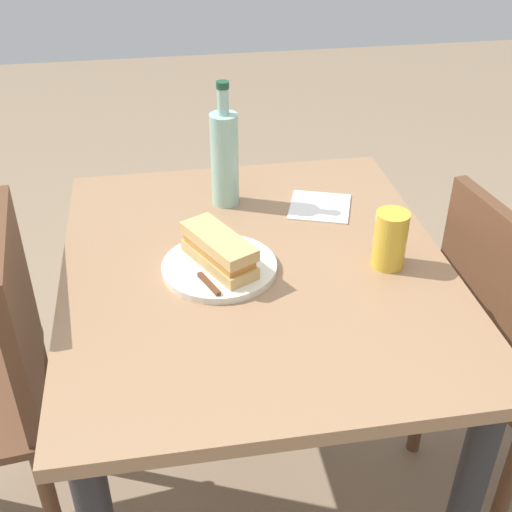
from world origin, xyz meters
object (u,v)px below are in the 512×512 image
(baguette_sandwich_near, at_px, (219,250))
(beer_glass, at_px, (390,239))
(plate_near, at_px, (219,267))
(water_bottle, at_px, (225,157))
(knife_near, at_px, (200,274))
(dining_table, at_px, (256,315))

(baguette_sandwich_near, bearing_deg, beer_glass, -96.09)
(plate_near, relative_size, water_bottle, 0.79)
(plate_near, distance_m, knife_near, 0.06)
(dining_table, bearing_deg, water_bottle, 5.86)
(dining_table, xyz_separation_m, baguette_sandwich_near, (-0.01, 0.08, 0.18))
(plate_near, bearing_deg, knife_near, 128.95)
(baguette_sandwich_near, distance_m, knife_near, 0.06)
(knife_near, xyz_separation_m, beer_glass, (-0.00, -0.39, 0.04))
(dining_table, height_order, knife_near, knife_near)
(knife_near, height_order, beer_glass, beer_glass)
(dining_table, distance_m, water_bottle, 0.38)
(knife_near, bearing_deg, baguette_sandwich_near, -51.05)
(dining_table, distance_m, knife_near, 0.20)
(beer_glass, bearing_deg, baguette_sandwich_near, 83.91)
(dining_table, bearing_deg, knife_near, 110.12)
(baguette_sandwich_near, height_order, knife_near, baguette_sandwich_near)
(knife_near, bearing_deg, dining_table, -69.88)
(water_bottle, distance_m, beer_glass, 0.44)
(baguette_sandwich_near, relative_size, beer_glass, 1.60)
(beer_glass, bearing_deg, water_bottle, 42.74)
(baguette_sandwich_near, bearing_deg, knife_near, 128.95)
(dining_table, relative_size, plate_near, 3.94)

